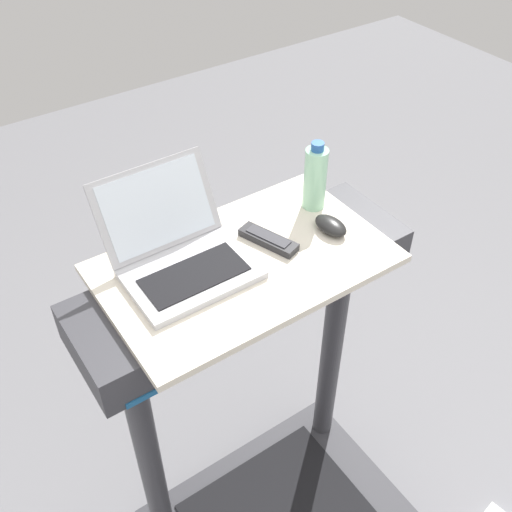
% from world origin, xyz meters
% --- Properties ---
extents(desk_board, '(0.71, 0.44, 0.02)m').
position_xyz_m(desk_board, '(0.00, 0.70, 1.16)').
color(desk_board, beige).
rests_on(desk_board, treadmill_base).
extents(laptop, '(0.30, 0.31, 0.21)m').
position_xyz_m(laptop, '(-0.14, 0.77, 1.22)').
color(laptop, '#B7B7BC').
rests_on(laptop, desk_board).
extents(computer_mouse, '(0.07, 0.10, 0.03)m').
position_xyz_m(computer_mouse, '(0.25, 0.67, 1.19)').
color(computer_mouse, black).
rests_on(computer_mouse, desk_board).
extents(water_bottle, '(0.06, 0.06, 0.20)m').
position_xyz_m(water_bottle, '(0.28, 0.78, 1.27)').
color(water_bottle, '#9EDBB2').
rests_on(water_bottle, desk_board).
extents(tv_remote, '(0.10, 0.17, 0.02)m').
position_xyz_m(tv_remote, '(0.09, 0.72, 1.19)').
color(tv_remote, '#232326').
rests_on(tv_remote, desk_board).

